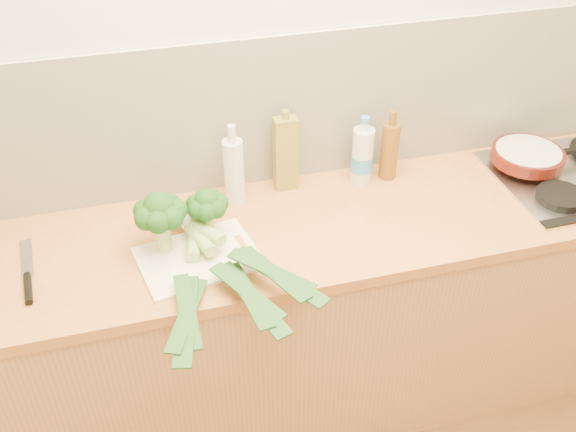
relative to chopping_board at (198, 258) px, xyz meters
name	(u,v)px	position (x,y,z in m)	size (l,w,h in m)	color
room_shell	(288,110)	(0.39, 0.38, 0.26)	(3.50, 3.50, 3.50)	beige
counter	(308,317)	(0.39, 0.09, -0.46)	(3.20, 0.62, 0.90)	#AF8149
chopping_board	(198,258)	(0.00, 0.00, 0.00)	(0.36, 0.26, 0.01)	white
broccoli_left	(160,213)	(-0.09, 0.06, 0.15)	(0.16, 0.16, 0.21)	#A4B569
broccoli_right	(207,205)	(0.05, 0.10, 0.12)	(0.13, 0.13, 0.17)	#A4B569
leek_front	(193,253)	(-0.02, -0.01, 0.03)	(0.21, 0.72, 0.04)	white
leek_mid	(212,252)	(0.04, -0.04, 0.05)	(0.25, 0.65, 0.04)	white
leek_back	(226,243)	(0.08, -0.03, 0.06)	(0.38, 0.57, 0.04)	white
chefs_knife	(28,281)	(-0.51, 0.03, 0.00)	(0.06, 0.32, 0.02)	silver
skillet	(528,155)	(1.26, 0.19, 0.06)	(0.39, 0.27, 0.05)	#46110B
oil_tin	(286,153)	(0.36, 0.31, 0.13)	(0.08, 0.05, 0.31)	olive
glass_bottle	(234,170)	(0.17, 0.28, 0.12)	(0.07, 0.07, 0.30)	silver
amber_bottle	(390,150)	(0.74, 0.28, 0.11)	(0.06, 0.06, 0.27)	brown
water_bottle	(362,157)	(0.64, 0.28, 0.09)	(0.08, 0.08, 0.24)	silver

